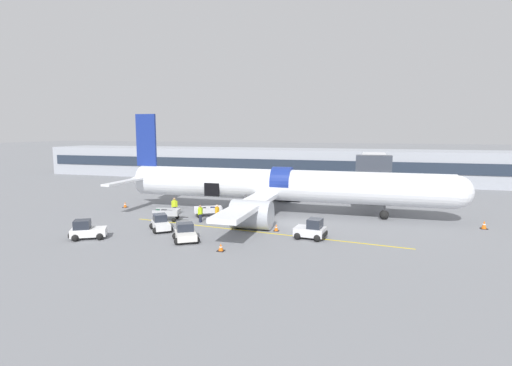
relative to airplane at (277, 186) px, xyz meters
name	(u,v)px	position (x,y,z in m)	size (l,w,h in m)	color
ground_plane	(288,223)	(2.03, -4.19, -2.86)	(500.00, 500.00, 0.00)	slate
apron_marking_line	(257,232)	(0.17, -8.24, -2.85)	(25.24, 3.39, 0.01)	yellow
terminal_strip	(328,165)	(2.03, 29.76, -0.15)	(108.57, 9.77, 5.42)	#9EA3AD
jet_bridge_stub	(374,168)	(9.62, 6.81, 1.63)	(3.55, 12.42, 6.15)	#4C4C51
airplane	(277,186)	(0.00, 0.00, 0.00)	(36.55, 28.33, 10.53)	white
baggage_tug_lead	(87,231)	(-12.39, -14.20, -2.20)	(3.07, 2.59, 1.56)	white
baggage_tug_mid	(161,224)	(-8.07, -10.12, -2.27)	(2.65, 2.85, 1.39)	white
baggage_tug_rear	(186,234)	(-4.47, -12.57, -2.26)	(2.66, 2.91, 1.38)	silver
baggage_tug_spare	(311,230)	(4.95, -9.02, -2.16)	(2.65, 2.28, 1.64)	silver
baggage_cart_loading	(209,212)	(-6.32, -3.42, -2.39)	(3.61, 2.53, 0.96)	silver
baggage_cart_queued	(167,215)	(-9.46, -6.44, -2.29)	(3.43, 2.08, 1.13)	#B7BABF
ground_crew_loader_a	(200,213)	(-6.05, -6.23, -1.99)	(0.50, 0.56, 1.66)	#1E2338
ground_crew_loader_b	(246,210)	(-2.25, -3.96, -1.94)	(0.61, 0.47, 1.74)	#1E2338
ground_crew_driver	(217,213)	(-4.47, -5.88, -1.95)	(0.49, 0.60, 1.73)	black
ground_crew_supervisor	(175,206)	(-9.91, -4.06, -1.89)	(0.61, 0.57, 1.84)	#1E2338
ground_crew_helper	(241,213)	(-2.41, -4.97, -2.05)	(0.44, 0.54, 1.54)	#1E2338
suitcase_on_tarmac_upright	(229,215)	(-3.99, -4.04, -2.50)	(0.38, 0.24, 0.82)	#2D2D33
safety_cone_nose	(484,225)	(19.21, -1.54, -2.50)	(0.60, 0.60, 0.76)	black
safety_cone_engine_left	(221,247)	(-0.83, -14.26, -2.59)	(0.53, 0.53, 0.57)	black
safety_cone_wingtip	(276,228)	(1.67, -7.45, -2.57)	(0.48, 0.48, 0.61)	black
safety_cone_tail	(125,205)	(-17.33, -1.83, -2.56)	(0.52, 0.52, 0.64)	black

